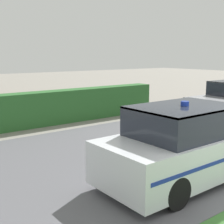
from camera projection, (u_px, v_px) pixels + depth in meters
The scene contains 3 objects.
road_strip at pixel (124, 155), 8.19m from camera, with size 28.00×6.64×0.01m, color #5B5B60.
garden_hedge at pixel (49, 108), 11.72m from camera, with size 9.76×0.71×1.25m, color #2D662D.
police_car at pixel (189, 144), 6.51m from camera, with size 4.21×1.68×1.68m.
Camera 1 is at (-5.05, -2.05, 2.62)m, focal length 50.00 mm.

